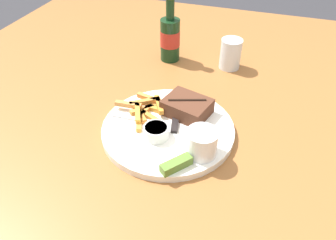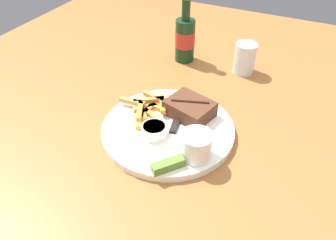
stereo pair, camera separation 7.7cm
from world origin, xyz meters
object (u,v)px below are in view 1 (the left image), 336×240
coleslaw_cup (202,142)px  fork_utensil (135,120)px  dinner_plate (168,129)px  drinking_glass (231,54)px  steak_portion (187,107)px  knife_utensil (176,115)px  dipping_sauce_cup (156,131)px  beer_bottle (170,37)px  pickle_spear (176,164)px

coleslaw_cup → fork_utensil: size_ratio=0.51×
dinner_plate → drinking_glass: size_ratio=3.42×
steak_portion → knife_utensil: steak_portion is taller
dipping_sauce_cup → beer_bottle: beer_bottle is taller
coleslaw_cup → beer_bottle: bearing=116.4°
beer_bottle → steak_portion: bearing=-64.4°
coleslaw_cup → fork_utensil: bearing=161.7°
steak_portion → fork_utensil: size_ratio=0.96×
fork_utensil → drinking_glass: size_ratio=1.44×
steak_portion → beer_bottle: (-0.14, 0.29, 0.04)m
drinking_glass → coleslaw_cup: bearing=-88.6°
dinner_plate → pickle_spear: (0.06, -0.12, 0.02)m
coleslaw_cup → beer_bottle: (-0.20, 0.41, 0.03)m
beer_bottle → drinking_glass: 0.20m
knife_utensil → drinking_glass: size_ratio=1.76×
dipping_sauce_cup → knife_utensil: bearing=76.2°
dipping_sauce_cup → fork_utensil: (-0.07, 0.04, -0.01)m
coleslaw_cup → fork_utensil: coleslaw_cup is taller
fork_utensil → knife_utensil: knife_utensil is taller
dinner_plate → beer_bottle: beer_bottle is taller
fork_utensil → dinner_plate: bearing=0.0°
dinner_plate → coleslaw_cup: size_ratio=4.64×
knife_utensil → dinner_plate: bearing=158.8°
pickle_spear → drinking_glass: bearing=86.6°
fork_utensil → dipping_sauce_cup: bearing=-31.8°
fork_utensil → beer_bottle: (-0.02, 0.35, 0.06)m
dinner_plate → fork_utensil: bearing=-178.2°
coleslaw_cup → dipping_sauce_cup: (-0.11, 0.02, -0.02)m
steak_portion → pickle_spear: bearing=-81.1°
fork_utensil → pickle_spear: bearing=-41.6°
dinner_plate → knife_utensil: bearing=81.2°
dipping_sauce_cup → beer_bottle: bearing=103.4°
dinner_plate → drinking_glass: drinking_glass is taller
pickle_spear → fork_utensil: size_ratio=0.51×
dinner_plate → dipping_sauce_cup: 0.05m
dipping_sauce_cup → fork_utensil: 0.08m
pickle_spear → knife_utensil: size_ratio=0.42×
dipping_sauce_cup → pickle_spear: bearing=-47.2°
fork_utensil → knife_utensil: 0.10m
beer_bottle → drinking_glass: size_ratio=2.32×
beer_bottle → pickle_spear: bearing=-70.6°
dinner_plate → steak_portion: size_ratio=2.47×
pickle_spear → drinking_glass: size_ratio=0.73×
pickle_spear → knife_utensil: 0.17m
coleslaw_cup → knife_utensil: coleslaw_cup is taller
drinking_glass → steak_portion: bearing=-101.1°
dipping_sauce_cup → dinner_plate: bearing=71.4°
fork_utensil → beer_bottle: size_ratio=0.62×
pickle_spear → fork_utensil: bearing=140.2°
steak_portion → beer_bottle: beer_bottle is taller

